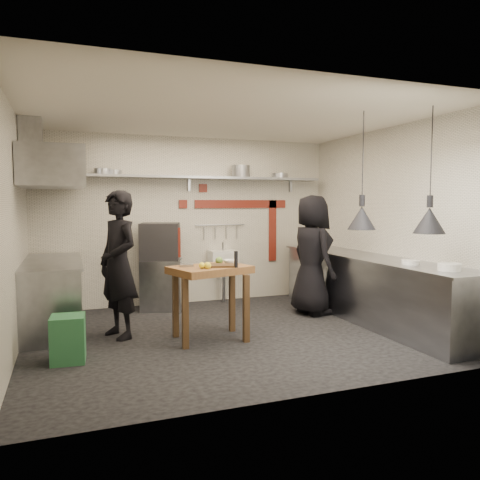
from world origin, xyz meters
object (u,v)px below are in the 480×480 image
object	(u,v)px
green_bin	(68,339)
prep_table	(210,303)
chef_left	(118,264)
chef_right	(312,255)
combi_oven	(160,241)
oven_stand	(162,284)

from	to	relation	value
green_bin	prep_table	xyz separation A→B (m)	(1.67, 0.27, 0.21)
chef_left	chef_right	xyz separation A→B (m)	(2.90, 0.27, -0.02)
green_bin	chef_left	xyz separation A→B (m)	(0.62, 0.76, 0.68)
combi_oven	chef_right	distance (m)	2.40
oven_stand	chef_left	world-z (taller)	chef_left
green_bin	chef_right	world-z (taller)	chef_right
chef_left	prep_table	bearing A→B (deg)	40.81
green_bin	chef_left	bearing A→B (deg)	51.11
oven_stand	prep_table	world-z (taller)	prep_table
prep_table	green_bin	bearing A→B (deg)	172.18
chef_right	oven_stand	bearing A→B (deg)	57.37
oven_stand	green_bin	size ratio (longest dim) A/B	1.60
chef_left	chef_right	bearing A→B (deg)	71.56
combi_oven	green_bin	bearing A→B (deg)	-106.73
prep_table	chef_left	world-z (taller)	chef_left
oven_stand	chef_right	distance (m)	2.43
green_bin	prep_table	distance (m)	1.70
oven_stand	chef_right	xyz separation A→B (m)	(2.10, -1.12, 0.51)
combi_oven	prep_table	distance (m)	2.01
combi_oven	green_bin	world-z (taller)	combi_oven
green_bin	chef_right	bearing A→B (deg)	16.38
combi_oven	chef_right	world-z (taller)	chef_right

